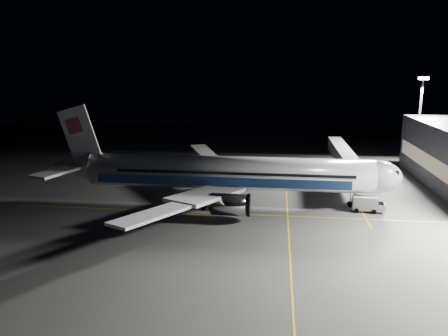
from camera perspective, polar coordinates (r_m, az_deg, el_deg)
name	(u,v)px	position (r m, az deg, el deg)	size (l,w,h in m)	color
ground	(229,202)	(75.74, 0.61, -4.50)	(200.00, 200.00, 0.00)	#4C4C4F
guide_line_main	(287,204)	(75.34, 8.21, -4.73)	(0.25, 80.00, 0.01)	gold
guide_line_cross	(224,214)	(70.09, 0.06, -5.98)	(70.00, 0.25, 0.01)	gold
guide_line_side	(350,191)	(86.04, 16.12, -2.84)	(0.25, 40.00, 0.01)	gold
airliner	(222,173)	(74.45, -0.21, -0.68)	(61.48, 54.22, 16.64)	silver
jet_bridge	(345,158)	(92.70, 15.54, 1.25)	(3.60, 34.40, 6.30)	#B2B2B7
floodlight_mast_north	(420,114)	(109.03, 24.19, 6.46)	(2.40, 0.68, 20.70)	#59595E
service_truck	(368,204)	(74.26, 18.30, -4.46)	(5.12, 2.56, 2.53)	silver
baggage_tug	(229,180)	(87.16, 0.63, -1.61)	(2.68, 2.44, 1.59)	black
safety_cone_a	(251,184)	(86.24, 3.61, -2.07)	(0.46, 0.46, 0.68)	#FF580A
safety_cone_b	(235,180)	(89.07, 1.38, -1.59)	(0.37, 0.37, 0.55)	#FF580A
safety_cone_c	(240,189)	(82.84, 2.15, -2.70)	(0.44, 0.44, 0.66)	#FF580A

